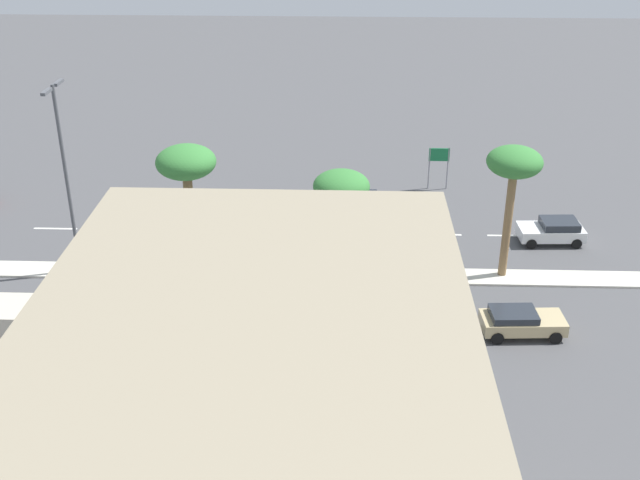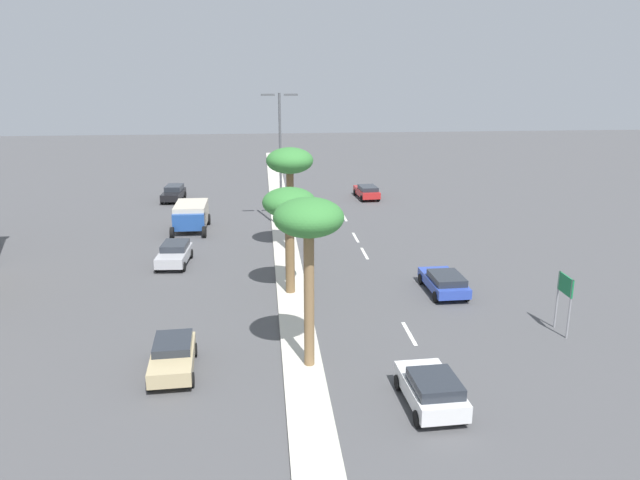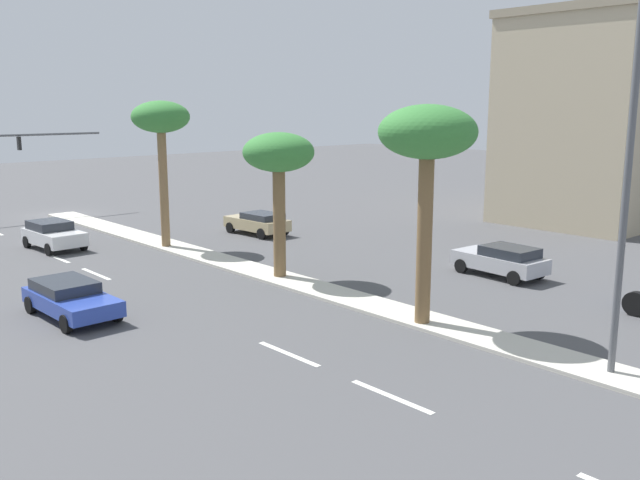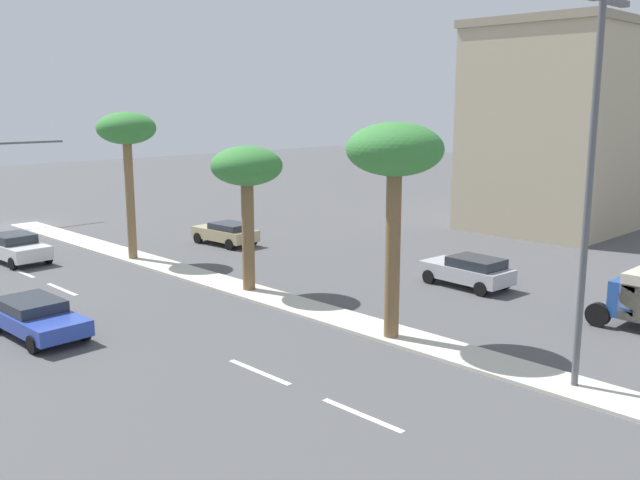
# 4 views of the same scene
# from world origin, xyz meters

# --- Properties ---
(ground_plane) EXTENTS (160.00, 160.00, 0.00)m
(ground_plane) POSITION_xyz_m (0.00, 32.75, 0.00)
(ground_plane) COLOR #4C4C4F
(lane_stripe_far) EXTENTS (0.20, 2.80, 0.01)m
(lane_stripe_far) POSITION_xyz_m (5.61, 13.66, 0.01)
(lane_stripe_far) COLOR silver
(lane_stripe_far) RESTS_ON ground
(lane_stripe_center) EXTENTS (0.20, 2.80, 0.01)m
(lane_stripe_center) POSITION_xyz_m (5.61, 18.08, 0.01)
(lane_stripe_center) COLOR silver
(lane_stripe_center) RESTS_ON ground
(lane_stripe_mid) EXTENTS (0.20, 2.80, 0.01)m
(lane_stripe_mid) POSITION_xyz_m (5.61, 31.78, 0.01)
(lane_stripe_mid) COLOR silver
(lane_stripe_mid) RESTS_ON ground
(lane_stripe_outboard) EXTENTS (0.20, 2.80, 0.01)m
(lane_stripe_outboard) POSITION_xyz_m (5.61, 36.04, 0.01)
(lane_stripe_outboard) COLOR silver
(lane_stripe_outboard) RESTS_ON ground
(commercial_building) EXTENTS (13.35, 9.25, 13.26)m
(commercial_building) POSITION_xyz_m (-25.93, 25.96, 6.65)
(commercial_building) COLOR tan
(commercial_building) RESTS_ON ground
(palm_tree_rear) EXTENTS (3.00, 3.00, 7.63)m
(palm_tree_rear) POSITION_xyz_m (0.31, 15.07, 6.62)
(palm_tree_rear) COLOR olive
(palm_tree_rear) RESTS_ON median_curb
(palm_tree_front) EXTENTS (3.08, 3.08, 6.28)m
(palm_tree_front) POSITION_xyz_m (-0.10, 24.27, 5.30)
(palm_tree_front) COLOR brown
(palm_tree_front) RESTS_ON median_curb
(palm_tree_center) EXTENTS (3.29, 3.29, 7.45)m
(palm_tree_center) POSITION_xyz_m (0.35, 32.71, 6.39)
(palm_tree_center) COLOR brown
(palm_tree_center) RESTS_ON median_curb
(street_lamp_far) EXTENTS (2.90, 0.24, 10.87)m
(street_lamp_far) POSITION_xyz_m (-0.10, 39.22, 6.41)
(street_lamp_far) COLOR #515459
(street_lamp_far) RESTS_ON median_curb
(sedan_blue_outboard) EXTENTS (2.14, 4.45, 1.28)m
(sedan_blue_outboard) POSITION_xyz_m (9.01, 23.55, 0.70)
(sedan_blue_outboard) COLOR #2D47AD
(sedan_blue_outboard) RESTS_ON ground
(sedan_tan_right) EXTENTS (2.14, 4.19, 1.33)m
(sedan_tan_right) POSITION_xyz_m (-5.73, 15.22, 0.73)
(sedan_tan_right) COLOR tan
(sedan_tan_right) RESTS_ON ground
(sedan_silver_rear) EXTENTS (2.16, 4.21, 1.41)m
(sedan_silver_rear) POSITION_xyz_m (-7.67, 30.61, 0.76)
(sedan_silver_rear) COLOR #B2B2B7
(sedan_silver_rear) RESTS_ON ground
(sedan_white_left) EXTENTS (2.21, 4.03, 1.46)m
(sedan_white_left) POSITION_xyz_m (4.84, 11.25, 0.78)
(sedan_white_left) COLOR silver
(sedan_white_left) RESTS_ON ground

